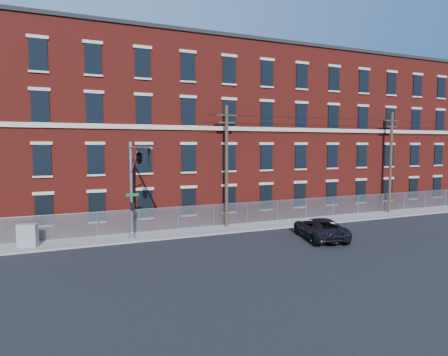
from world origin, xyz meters
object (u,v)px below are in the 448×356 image
Objects in this scene: utility_pole_near at (227,164)px; pickup_truck at (320,228)px; traffic_signal_mast at (137,168)px; utility_cabinet at (28,235)px.

utility_pole_near is 1.78× the size of pickup_truck.
traffic_signal_mast is 0.70× the size of utility_pole_near.
traffic_signal_mast is at bearing -1.61° from utility_cabinet.
pickup_truck is at bearing 3.59° from utility_cabinet.
utility_pole_near is at bearing 23.14° from traffic_signal_mast.
utility_cabinet is at bearing -0.97° from pickup_truck.
traffic_signal_mast is 8.70m from utility_pole_near.
pickup_truck is (4.71, -6.29, -4.56)m from utility_pole_near.
pickup_truck is 3.68× the size of utility_cabinet.
traffic_signal_mast reaches higher than utility_cabinet.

